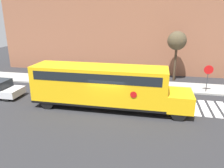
% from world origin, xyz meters
% --- Properties ---
extents(ground_plane, '(60.00, 60.00, 0.00)m').
position_xyz_m(ground_plane, '(0.00, 0.00, 0.00)').
color(ground_plane, '#28282B').
extents(sidewalk_strip, '(44.00, 3.00, 0.15)m').
position_xyz_m(sidewalk_strip, '(0.00, 6.50, 0.07)').
color(sidewalk_strip, '#9E9E99').
rests_on(sidewalk_strip, ground).
extents(building_backdrop, '(32.00, 4.00, 8.95)m').
position_xyz_m(building_backdrop, '(0.00, 13.00, 4.48)').
color(building_backdrop, '#935B42').
rests_on(building_backdrop, ground).
extents(crosswalk_stripes, '(4.00, 3.20, 0.01)m').
position_xyz_m(crosswalk_stripes, '(8.02, 2.00, 0.00)').
color(crosswalk_stripes, white).
rests_on(crosswalk_stripes, ground).
extents(school_bus, '(11.54, 2.57, 3.16)m').
position_xyz_m(school_bus, '(-0.50, 0.56, 1.82)').
color(school_bus, yellow).
rests_on(school_bus, ground).
extents(stop_sign, '(0.78, 0.10, 2.55)m').
position_xyz_m(stop_sign, '(7.68, 5.53, 1.72)').
color(stop_sign, '#38383A').
rests_on(stop_sign, ground).
extents(tree_near_sidewalk, '(1.92, 1.92, 5.16)m').
position_xyz_m(tree_near_sidewalk, '(5.10, 9.07, 4.13)').
color(tree_near_sidewalk, '#423323').
rests_on(tree_near_sidewalk, ground).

